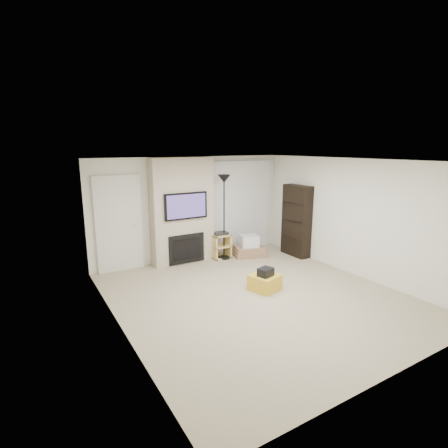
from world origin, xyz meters
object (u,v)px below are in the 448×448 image
ottoman (265,282)px  floor_lamp (224,193)px  box_stack (249,248)px  bookshelf (296,221)px  av_stand (220,244)px

ottoman → floor_lamp: 2.58m
box_stack → bookshelf: size_ratio=0.51×
floor_lamp → box_stack: floor_lamp is taller
av_stand → box_stack: (0.72, -0.22, -0.14)m
av_stand → box_stack: av_stand is taller
av_stand → box_stack: bearing=-17.1°
av_stand → bookshelf: (1.77, -0.79, 0.55)m
ottoman → box_stack: (0.98, 1.95, 0.05)m
box_stack → bookshelf: bearing=-28.2°
ottoman → floor_lamp: size_ratio=0.24×
ottoman → av_stand: bearing=83.0°
ottoman → box_stack: size_ratio=0.54×
ottoman → floor_lamp: floor_lamp is taller
floor_lamp → av_stand: (-0.05, 0.09, -1.29)m
floor_lamp → bookshelf: floor_lamp is taller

